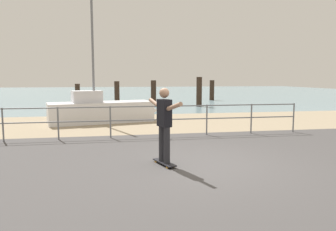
% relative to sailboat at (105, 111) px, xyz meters
% --- Properties ---
extents(ground_plane, '(24.00, 10.00, 0.04)m').
position_rel_sailboat_xyz_m(ground_plane, '(2.23, -8.45, -0.52)').
color(ground_plane, '#474444').
rests_on(ground_plane, ground).
extents(beach_strip, '(24.00, 6.00, 0.04)m').
position_rel_sailboat_xyz_m(beach_strip, '(2.23, -0.45, -0.52)').
color(beach_strip, tan).
rests_on(beach_strip, ground).
extents(sea_surface, '(72.00, 50.00, 0.04)m').
position_rel_sailboat_xyz_m(sea_surface, '(2.23, 27.55, -0.52)').
color(sea_surface, '#75939E').
rests_on(sea_surface, ground).
extents(railing_fence, '(12.90, 0.05, 1.05)m').
position_rel_sailboat_xyz_m(railing_fence, '(0.21, -3.85, 0.18)').
color(railing_fence, slate).
rests_on(railing_fence, ground).
extents(sailboat, '(5.07, 2.36, 5.30)m').
position_rel_sailboat_xyz_m(sailboat, '(0.00, 0.00, 0.00)').
color(sailboat, silver).
rests_on(sailboat, ground).
extents(skateboard, '(0.44, 0.82, 0.08)m').
position_rel_sailboat_xyz_m(skateboard, '(1.37, -7.33, -0.46)').
color(skateboard, black).
rests_on(skateboard, ground).
extents(skateboarder, '(0.53, 1.40, 1.65)m').
position_rel_sailboat_xyz_m(skateboarder, '(1.37, -7.33, 0.49)').
color(skateboarder, '#26262B').
rests_on(skateboarder, skateboard).
extents(groyne_post_0, '(0.34, 0.34, 1.52)m').
position_rel_sailboat_xyz_m(groyne_post_0, '(-1.97, 9.10, 0.23)').
color(groyne_post_0, '#332319').
rests_on(groyne_post_0, ground).
extents(groyne_post_1, '(0.35, 0.35, 1.70)m').
position_rel_sailboat_xyz_m(groyne_post_1, '(0.74, 8.43, 0.33)').
color(groyne_post_1, '#332319').
rests_on(groyne_post_1, ground).
extents(groyne_post_2, '(0.39, 0.39, 1.74)m').
position_rel_sailboat_xyz_m(groyne_post_2, '(3.44, 9.51, 0.35)').
color(groyne_post_2, '#332319').
rests_on(groyne_post_2, ground).
extents(groyne_post_3, '(0.37, 0.37, 1.99)m').
position_rel_sailboat_xyz_m(groyne_post_3, '(6.15, 6.71, 0.47)').
color(groyne_post_3, '#332319').
rests_on(groyne_post_3, ground).
extents(groyne_post_4, '(0.40, 0.40, 1.72)m').
position_rel_sailboat_xyz_m(groyne_post_4, '(8.85, 12.27, 0.34)').
color(groyne_post_4, '#332319').
rests_on(groyne_post_4, ground).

